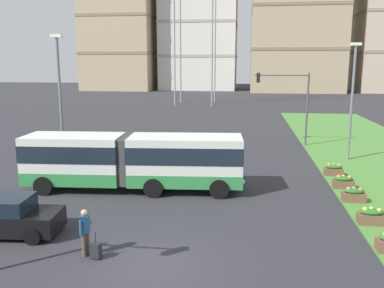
{
  "coord_description": "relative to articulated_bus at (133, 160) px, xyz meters",
  "views": [
    {
      "loc": [
        3.03,
        -12.7,
        6.81
      ],
      "look_at": [
        -0.05,
        10.48,
        2.2
      ],
      "focal_mm": 38.3,
      "sensor_mm": 36.0,
      "label": 1
    }
  ],
  "objects": [
    {
      "name": "flower_planter_4",
      "position": [
        11.4,
        4.21,
        -1.23
      ],
      "size": [
        1.1,
        0.56,
        0.74
      ],
      "color": "brown",
      "rests_on": "grass_median"
    },
    {
      "name": "streetlight_median",
      "position": [
        13.3,
        8.79,
        2.89
      ],
      "size": [
        0.7,
        0.28,
        8.21
      ],
      "color": "slate",
      "rests_on": "ground"
    },
    {
      "name": "streetlight_left",
      "position": [
        -5.53,
        3.3,
        3.07
      ],
      "size": [
        0.7,
        0.28,
        8.56
      ],
      "color": "slate",
      "rests_on": "ground"
    },
    {
      "name": "flower_planter_2",
      "position": [
        11.4,
        -0.69,
        -1.23
      ],
      "size": [
        1.1,
        0.56,
        0.74
      ],
      "color": "brown",
      "rests_on": "grass_median"
    },
    {
      "name": "flower_planter_1",
      "position": [
        11.4,
        -3.62,
        -1.23
      ],
      "size": [
        1.1,
        0.56,
        0.74
      ],
      "color": "brown",
      "rests_on": "grass_median"
    },
    {
      "name": "rolling_suitcase",
      "position": [
        0.85,
        -8.07,
        -1.34
      ],
      "size": [
        0.41,
        0.32,
        0.97
      ],
      "color": "#232328",
      "rests_on": "ground"
    },
    {
      "name": "articulated_bus",
      "position": [
        0.0,
        0.0,
        0.0
      ],
      "size": [
        11.98,
        3.5,
        3.0
      ],
      "color": "silver",
      "rests_on": "ground"
    },
    {
      "name": "traffic_light_far_right",
      "position": [
        9.53,
        13.72,
        2.55
      ],
      "size": [
        4.45,
        0.28,
        6.06
      ],
      "color": "#474C51",
      "rests_on": "ground"
    },
    {
      "name": "car_black_sedan",
      "position": [
        -3.57,
        -6.52,
        -0.9
      ],
      "size": [
        4.53,
        2.32,
        1.58
      ],
      "color": "black",
      "rests_on": "ground"
    },
    {
      "name": "ground_plane",
      "position": [
        2.97,
        -8.28,
        -1.65
      ],
      "size": [
        260.0,
        260.0,
        0.0
      ],
      "primitive_type": "plane",
      "color": "#2D2D33"
    },
    {
      "name": "pedestrian_crossing",
      "position": [
        0.4,
        -7.87,
        -0.65
      ],
      "size": [
        0.36,
        0.57,
        1.74
      ],
      "color": "#4C4238",
      "rests_on": "ground"
    },
    {
      "name": "apartment_tower_west",
      "position": [
        -27.03,
        85.66,
        20.99
      ],
      "size": [
        18.0,
        15.67,
        45.24
      ],
      "color": "tan",
      "rests_on": "ground"
    },
    {
      "name": "apartment_tower_centre",
      "position": [
        17.72,
        84.37,
        17.9
      ],
      "size": [
        21.88,
        16.91,
        39.06
      ],
      "color": "tan",
      "rests_on": "ground"
    },
    {
      "name": "flower_planter_3",
      "position": [
        11.4,
        1.56,
        -1.23
      ],
      "size": [
        1.1,
        0.56,
        0.74
      ],
      "color": "brown",
      "rests_on": "grass_median"
    }
  ]
}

